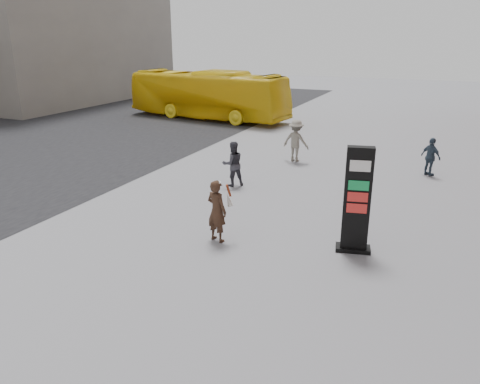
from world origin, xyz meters
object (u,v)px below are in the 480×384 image
at_px(bus, 207,95).
at_px(pedestrian_a, 233,164).
at_px(woman, 217,210).
at_px(pedestrian_c, 431,157).
at_px(info_pylon, 357,201).
at_px(pedestrian_b, 296,141).

relative_size(bus, pedestrian_a, 6.73).
relative_size(woman, pedestrian_c, 1.13).
relative_size(info_pylon, pedestrian_c, 1.82).
distance_m(info_pylon, pedestrian_b, 8.72).
bearing_deg(bus, woman, -143.88).
height_order(info_pylon, pedestrian_b, info_pylon).
height_order(woman, bus, bus).
relative_size(info_pylon, woman, 1.61).
height_order(info_pylon, pedestrian_a, info_pylon).
distance_m(pedestrian_a, pedestrian_b, 4.28).
relative_size(info_pylon, bus, 0.25).
bearing_deg(pedestrian_c, bus, 7.57).
distance_m(info_pylon, bus, 19.89).
bearing_deg(info_pylon, bus, 115.71).
relative_size(bus, pedestrian_b, 6.11).
bearing_deg(woman, bus, -44.95).
bearing_deg(pedestrian_b, pedestrian_c, -171.87).
distance_m(pedestrian_b, pedestrian_c, 5.33).
xyz_separation_m(info_pylon, woman, (-3.38, -0.83, -0.48)).
distance_m(info_pylon, woman, 3.51).
bearing_deg(pedestrian_a, pedestrian_c, 170.50).
xyz_separation_m(woman, pedestrian_a, (-1.60, 4.43, -0.05)).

